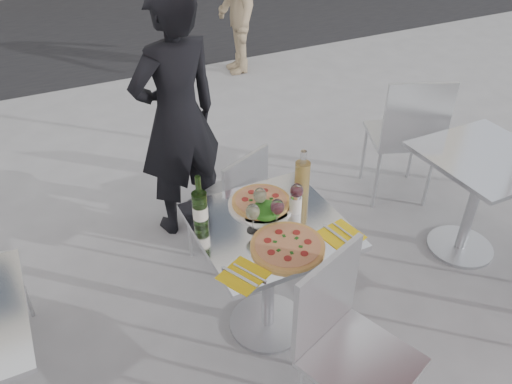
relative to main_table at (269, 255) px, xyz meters
name	(u,v)px	position (x,y,z in m)	size (l,w,h in m)	color
ground	(267,324)	(0.00, 0.00, -0.54)	(80.00, 80.00, 0.00)	gray
street_asphalt	(73,24)	(0.00, 6.50, -0.54)	(24.00, 5.00, 0.00)	black
main_table	(269,255)	(0.00, 0.00, 0.00)	(0.72, 0.72, 0.75)	#B7BABF
side_table_right	(479,184)	(1.50, 0.00, 0.00)	(0.72, 0.72, 0.75)	#B7BABF
chair_far	(234,199)	(0.06, 0.59, -0.04)	(0.51, 0.52, 0.84)	silver
chair_near	(345,336)	(0.05, -0.62, 0.02)	(0.55, 0.56, 0.94)	silver
side_chair_rfar	(407,131)	(1.47, 0.66, 0.07)	(0.61, 0.62, 1.02)	silver
woman_diner	(177,118)	(-0.09, 1.12, 0.31)	(0.62, 0.41, 1.70)	black
pedestrian_b	(234,5)	(1.46, 3.66, 0.24)	(1.01, 0.58, 1.57)	#927D5E
pizza_near	(288,246)	(-0.01, -0.19, 0.22)	(0.35, 0.35, 0.02)	#E7B55A
pizza_far	(261,202)	(0.04, 0.16, 0.23)	(0.35, 0.35, 0.03)	white
salad_plate	(266,212)	(0.01, 0.05, 0.25)	(0.22, 0.22, 0.09)	white
wine_bottle	(200,208)	(-0.31, 0.13, 0.32)	(0.07, 0.08, 0.29)	#2F521E
carafe	(302,180)	(0.25, 0.12, 0.33)	(0.08, 0.08, 0.29)	tan
sugar_shaker	(295,203)	(0.17, 0.03, 0.26)	(0.06, 0.06, 0.11)	white
wineglass_white_a	(253,213)	(-0.10, -0.01, 0.32)	(0.07, 0.07, 0.16)	white
wineglass_white_b	(260,196)	(-0.01, 0.10, 0.32)	(0.07, 0.07, 0.16)	white
wineglass_red_a	(277,208)	(0.03, -0.03, 0.32)	(0.07, 0.07, 0.16)	white
wineglass_red_b	(297,192)	(0.18, 0.05, 0.32)	(0.07, 0.07, 0.16)	white
napkin_left	(243,275)	(-0.27, -0.27, 0.21)	(0.24, 0.24, 0.01)	yellow
napkin_right	(341,235)	(0.27, -0.23, 0.21)	(0.21, 0.21, 0.01)	yellow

